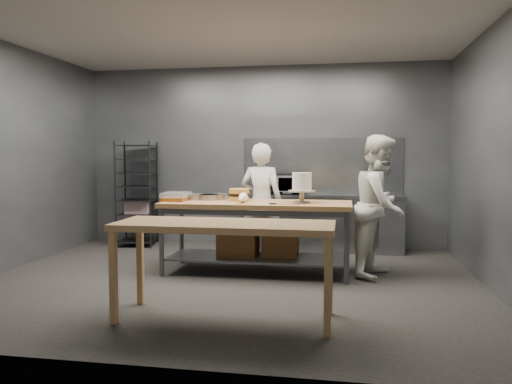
% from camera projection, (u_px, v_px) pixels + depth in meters
% --- Properties ---
extents(ground, '(6.00, 6.00, 0.00)m').
position_uv_depth(ground, '(228.00, 281.00, 6.03)').
color(ground, black).
rests_on(ground, ground).
extents(back_wall, '(6.00, 0.04, 3.00)m').
position_uv_depth(back_wall, '(262.00, 156.00, 8.37)').
color(back_wall, '#4C4F54').
rests_on(back_wall, ground).
extents(work_table, '(2.40, 0.90, 0.92)m').
position_uv_depth(work_table, '(256.00, 228.00, 6.42)').
color(work_table, '#8D5F38').
rests_on(work_table, ground).
extents(near_counter, '(2.00, 0.70, 0.90)m').
position_uv_depth(near_counter, '(224.00, 232.00, 4.56)').
color(near_counter, brown).
rests_on(near_counter, ground).
extents(back_counter, '(2.60, 0.60, 0.90)m').
position_uv_depth(back_counter, '(320.00, 222.00, 7.96)').
color(back_counter, slate).
rests_on(back_counter, ground).
extents(splashback_panel, '(2.60, 0.02, 0.90)m').
position_uv_depth(splashback_panel, '(322.00, 165.00, 8.19)').
color(splashback_panel, slate).
rests_on(splashback_panel, back_counter).
extents(speed_rack, '(0.70, 0.74, 1.75)m').
position_uv_depth(speed_rack, '(137.00, 195.00, 8.38)').
color(speed_rack, black).
rests_on(speed_rack, ground).
extents(chef_behind, '(0.68, 0.51, 1.69)m').
position_uv_depth(chef_behind, '(261.00, 203.00, 7.06)').
color(chef_behind, silver).
rests_on(chef_behind, ground).
extents(chef_right, '(0.93, 1.04, 1.77)m').
position_uv_depth(chef_right, '(381.00, 206.00, 6.24)').
color(chef_right, silver).
rests_on(chef_right, ground).
extents(microwave, '(0.54, 0.37, 0.30)m').
position_uv_depth(microwave, '(286.00, 184.00, 8.01)').
color(microwave, black).
rests_on(microwave, back_counter).
extents(frosted_cake_stand, '(0.34, 0.34, 0.38)m').
position_uv_depth(frosted_cake_stand, '(302.00, 184.00, 6.22)').
color(frosted_cake_stand, '#A69B84').
rests_on(frosted_cake_stand, work_table).
extents(layer_cake, '(0.26, 0.26, 0.16)m').
position_uv_depth(layer_cake, '(239.00, 195.00, 6.51)').
color(layer_cake, '#EBAD4A').
rests_on(layer_cake, work_table).
extents(cake_pans, '(0.59, 0.41, 0.07)m').
position_uv_depth(cake_pans, '(207.00, 197.00, 6.70)').
color(cake_pans, gray).
rests_on(cake_pans, work_table).
extents(piping_bag, '(0.14, 0.39, 0.12)m').
position_uv_depth(piping_bag, '(241.00, 199.00, 6.15)').
color(piping_bag, white).
rests_on(piping_bag, work_table).
extents(offset_spatula, '(0.36, 0.02, 0.02)m').
position_uv_depth(offset_spatula, '(280.00, 204.00, 6.03)').
color(offset_spatula, slate).
rests_on(offset_spatula, work_table).
extents(pastry_clamshells, '(0.32, 0.44, 0.11)m').
position_uv_depth(pastry_clamshells, '(176.00, 196.00, 6.54)').
color(pastry_clamshells, '#9A601E').
rests_on(pastry_clamshells, work_table).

